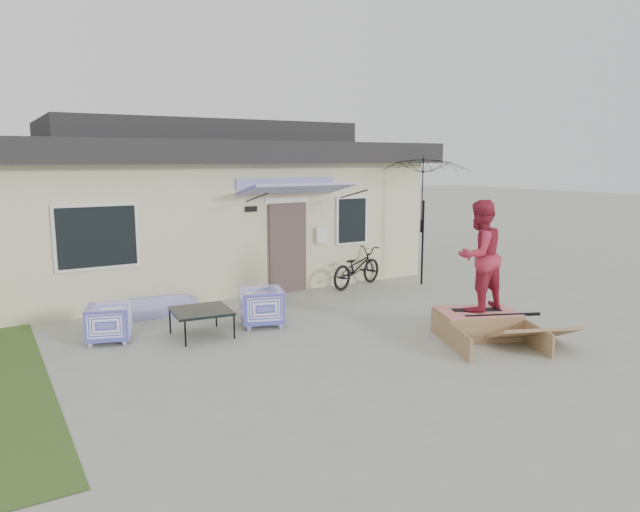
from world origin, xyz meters
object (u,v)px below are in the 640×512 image
bicycle (357,263)px  skater (479,254)px  skate_ramp (477,324)px  armchair_right (261,305)px  coffee_table (202,323)px  loveseat (157,301)px  patio_umbrella (423,215)px  skateboard (477,309)px  armchair_left (109,321)px

bicycle → skater: bearing=154.7°
skate_ramp → skater: 1.25m
armchair_right → skater: skater is taller
coffee_table → loveseat: bearing=98.9°
skater → skate_ramp: bearing=64.0°
patio_umbrella → skateboard: size_ratio=2.71×
armchair_right → bicycle: 3.95m
patio_umbrella → skate_ramp: 4.60m
loveseat → skate_ramp: (4.48, -4.30, -0.06)m
bicycle → skate_ramp: bicycle is taller
coffee_table → armchair_left: bearing=160.5°
skate_ramp → skater: size_ratio=0.93×
loveseat → skate_ramp: 6.21m
armchair_left → loveseat: bearing=-24.9°
bicycle → loveseat: bearing=72.5°
coffee_table → skater: skater is taller
coffee_table → patio_umbrella: patio_umbrella is taller
skate_ramp → armchair_left: bearing=174.4°
armchair_right → coffee_table: armchair_right is taller
loveseat → skateboard: 6.19m
skateboard → coffee_table: bearing=176.4°
coffee_table → skateboard: (4.21, -2.44, 0.24)m
armchair_right → armchair_left: bearing=-82.3°
coffee_table → bicycle: bicycle is taller
bicycle → skateboard: size_ratio=2.12×
armchair_left → skate_ramp: 6.40m
armchair_right → bicycle: bicycle is taller
armchair_left → bicycle: bearing=-59.3°
coffee_table → skateboard: size_ratio=1.14×
loveseat → bicycle: bicycle is taller
loveseat → skater: size_ratio=0.77×
loveseat → coffee_table: size_ratio=1.52×
coffee_table → bicycle: bearing=23.0°
armchair_left → patio_umbrella: (7.67, 0.84, 1.39)m
coffee_table → skater: size_ratio=0.50×
skate_ramp → skater: skater is taller
armchair_right → skater: size_ratio=0.41×
coffee_table → skateboard: bearing=-30.1°
bicycle → patio_umbrella: 2.03m
loveseat → patio_umbrella: bearing=178.9°
loveseat → coffee_table: loveseat is taller
bicycle → skater: (-0.45, -4.42, 0.89)m
loveseat → skate_ramp: bearing=139.1°
skateboard → skater: (0.00, 0.00, 1.00)m
patio_umbrella → skateboard: bearing=-117.7°
coffee_table → armchair_right: bearing=4.1°
armchair_right → skateboard: armchair_right is taller
armchair_left → patio_umbrella: patio_umbrella is taller
skateboard → loveseat: bearing=163.1°
armchair_left → skateboard: armchair_left is taller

